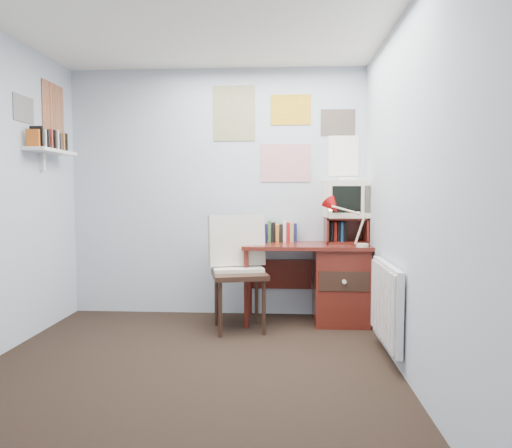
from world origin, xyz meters
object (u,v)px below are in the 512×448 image
at_px(tv_riser, 346,230).
at_px(wall_shelf, 51,151).
at_px(radiator, 387,303).
at_px(desk_lamp, 363,225).
at_px(desk, 334,281).
at_px(crt_tv, 347,197).
at_px(desk_chair, 239,275).

xyz_separation_m(tv_riser, wall_shelf, (-2.69, -0.49, 0.74)).
bearing_deg(radiator, desk_lamp, 95.16).
bearing_deg(desk, radiator, -72.76).
xyz_separation_m(crt_tv, wall_shelf, (-2.70, -0.51, 0.41)).
xyz_separation_m(desk_lamp, radiator, (0.06, -0.71, -0.54)).
xyz_separation_m(desk, wall_shelf, (-2.57, -0.38, 1.21)).
distance_m(crt_tv, radiator, 1.33).
relative_size(crt_tv, wall_shelf, 0.67).
bearing_deg(desk, desk_chair, -161.11).
bearing_deg(desk_lamp, tv_riser, 90.12).
relative_size(crt_tv, radiator, 0.52).
bearing_deg(crt_tv, desk, -140.31).
bearing_deg(wall_shelf, radiator, -10.89).
bearing_deg(wall_shelf, crt_tv, 10.69).
distance_m(desk_chair, desk_lamp, 1.21).
bearing_deg(wall_shelf, desk, 8.40).
relative_size(desk, radiator, 1.50).
relative_size(desk, tv_riser, 3.00).
distance_m(desk, crt_tv, 0.82).
bearing_deg(desk, wall_shelf, -171.60).
bearing_deg(tv_riser, desk_lamp, -72.21).
bearing_deg(tv_riser, desk, -137.04).
height_order(desk, tv_riser, tv_riser).
relative_size(desk, wall_shelf, 1.94).
xyz_separation_m(desk, crt_tv, (0.13, 0.13, 0.80)).
xyz_separation_m(tv_riser, crt_tv, (0.01, 0.02, 0.32)).
distance_m(tv_riser, wall_shelf, 2.83).
bearing_deg(desk_chair, desk, 5.46).
bearing_deg(desk_chair, crt_tv, 9.67).
height_order(tv_riser, wall_shelf, wall_shelf).
xyz_separation_m(desk_chair, crt_tv, (1.02, 0.44, 0.70)).
distance_m(desk, desk_lamp, 0.64).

